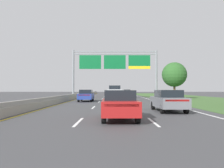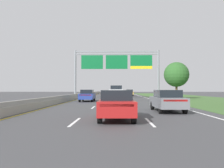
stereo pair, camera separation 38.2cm
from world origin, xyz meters
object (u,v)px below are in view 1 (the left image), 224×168
at_px(car_gold_right_lane_sedan, 128,93).
at_px(roadside_tree_mid, 175,75).
at_px(car_blue_left_lane_sedan, 87,95).
at_px(car_grey_right_lane_sedan, 169,100).
at_px(pickup_truck_silver, 116,93).
at_px(overhead_sign_gantry, 116,64).
at_px(car_red_centre_lane_sedan, 120,104).

relative_size(car_gold_right_lane_sedan, roadside_tree_mid, 0.72).
height_order(car_blue_left_lane_sedan, car_grey_right_lane_sedan, same).
bearing_deg(roadside_tree_mid, car_grey_right_lane_sedan, -106.74).
bearing_deg(roadside_tree_mid, pickup_truck_silver, -159.46).
bearing_deg(car_grey_right_lane_sedan, car_gold_right_lane_sedan, -0.55).
height_order(overhead_sign_gantry, pickup_truck_silver, overhead_sign_gantry).
bearing_deg(roadside_tree_mid, car_gold_right_lane_sedan, 111.05).
xyz_separation_m(pickup_truck_silver, car_gold_right_lane_sedan, (3.29, 21.46, -0.26)).
bearing_deg(car_grey_right_lane_sedan, overhead_sign_gantry, 7.76).
distance_m(car_grey_right_lane_sedan, roadside_tree_mid, 22.49).
distance_m(overhead_sign_gantry, roadside_tree_mid, 10.37).
xyz_separation_m(overhead_sign_gantry, pickup_truck_silver, (-0.08, -5.55, -5.00)).
distance_m(pickup_truck_silver, car_blue_left_lane_sedan, 5.55).
bearing_deg(car_grey_right_lane_sedan, roadside_tree_mid, -17.87).
height_order(overhead_sign_gantry, car_grey_right_lane_sedan, overhead_sign_gantry).
bearing_deg(car_grey_right_lane_sedan, car_red_centre_lane_sedan, 138.05).
relative_size(car_blue_left_lane_sedan, car_grey_right_lane_sedan, 0.99).
xyz_separation_m(pickup_truck_silver, car_blue_left_lane_sedan, (-3.88, -3.96, -0.26)).
bearing_deg(car_gold_right_lane_sedan, car_red_centre_lane_sedan, 176.46).
bearing_deg(roadside_tree_mid, car_blue_left_lane_sedan, -151.00).
relative_size(car_red_centre_lane_sedan, car_gold_right_lane_sedan, 1.00).
distance_m(pickup_truck_silver, car_gold_right_lane_sedan, 21.71).
bearing_deg(overhead_sign_gantry, roadside_tree_mid, -10.03).
bearing_deg(overhead_sign_gantry, car_blue_left_lane_sedan, -112.56).
distance_m(overhead_sign_gantry, pickup_truck_silver, 7.47).
height_order(car_blue_left_lane_sedan, car_gold_right_lane_sedan, same).
distance_m(overhead_sign_gantry, car_gold_right_lane_sedan, 17.06).
relative_size(pickup_truck_silver, car_gold_right_lane_sedan, 1.23).
relative_size(pickup_truck_silver, car_blue_left_lane_sedan, 1.23).
relative_size(overhead_sign_gantry, car_grey_right_lane_sedan, 3.40).
xyz_separation_m(car_blue_left_lane_sedan, car_gold_right_lane_sedan, (7.17, 25.42, 0.00)).
bearing_deg(car_gold_right_lane_sedan, overhead_sign_gantry, 169.40).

